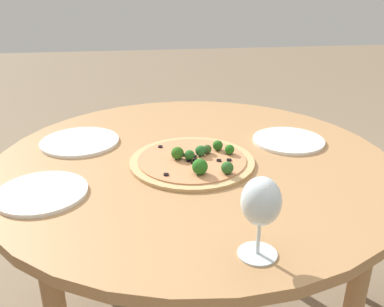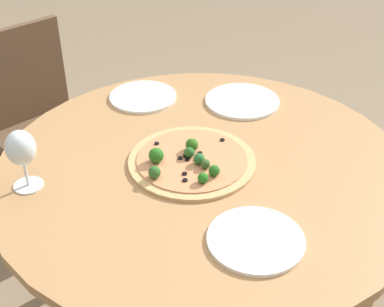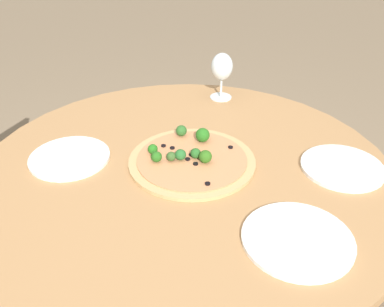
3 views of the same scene
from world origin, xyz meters
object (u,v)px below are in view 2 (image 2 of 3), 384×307
at_px(wine_glass, 21,150).
at_px(plate_side, 256,240).
at_px(plate_near, 242,101).
at_px(plate_far, 143,97).
at_px(chair, 43,123).
at_px(pizza, 191,160).

bearing_deg(wine_glass, plate_side, -24.56).
height_order(plate_near, plate_far, same).
bearing_deg(chair, plate_side, -95.91).
bearing_deg(chair, wine_glass, -119.80).
height_order(chair, plate_near, chair).
distance_m(pizza, plate_side, 0.35).
bearing_deg(plate_far, wine_glass, -123.03).
relative_size(chair, pizza, 2.36).
height_order(chair, wine_glass, wine_glass).
height_order(wine_glass, plate_near, wine_glass).
distance_m(plate_near, plate_far, 0.33).
bearing_deg(chair, plate_near, -66.48).
xyz_separation_m(chair, plate_far, (0.43, -0.34, 0.29)).
xyz_separation_m(pizza, plate_near, (0.20, 0.34, -0.01)).
bearing_deg(wine_glass, pizza, 9.00).
relative_size(chair, plate_far, 3.73).
relative_size(chair, plate_side, 3.70).
bearing_deg(plate_near, plate_side, -96.42).
xyz_separation_m(wine_glass, plate_near, (0.63, 0.41, -0.11)).
distance_m(pizza, wine_glass, 0.45).
bearing_deg(wine_glass, plate_far, 56.97).
bearing_deg(plate_side, plate_near, 83.58).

